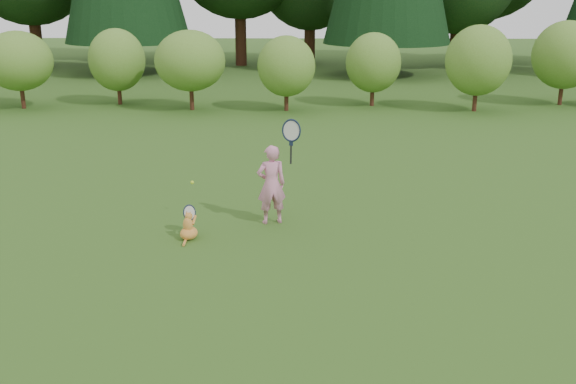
# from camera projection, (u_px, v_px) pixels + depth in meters

# --- Properties ---
(ground) EXTENTS (100.00, 100.00, 0.00)m
(ground) POSITION_uv_depth(u_px,v_px,m) (273.00, 254.00, 9.33)
(ground) COLOR #2D4C15
(ground) RESTS_ON ground
(shrub_row) EXTENTS (28.00, 3.00, 2.80)m
(shrub_row) POSITION_uv_depth(u_px,v_px,m) (291.00, 65.00, 21.35)
(shrub_row) COLOR #557A26
(shrub_row) RESTS_ON ground
(child) EXTENTS (0.76, 0.46, 1.97)m
(child) POSITION_uv_depth(u_px,v_px,m) (272.00, 183.00, 10.41)
(child) COLOR pink
(child) RESTS_ON ground
(cat) EXTENTS (0.43, 0.65, 0.60)m
(cat) POSITION_uv_depth(u_px,v_px,m) (189.00, 225.00, 9.86)
(cat) COLOR #BF7624
(cat) RESTS_ON ground
(tennis_ball) EXTENTS (0.06, 0.06, 0.06)m
(tennis_ball) POSITION_uv_depth(u_px,v_px,m) (192.00, 182.00, 10.79)
(tennis_ball) COLOR #BBE51A
(tennis_ball) RESTS_ON ground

